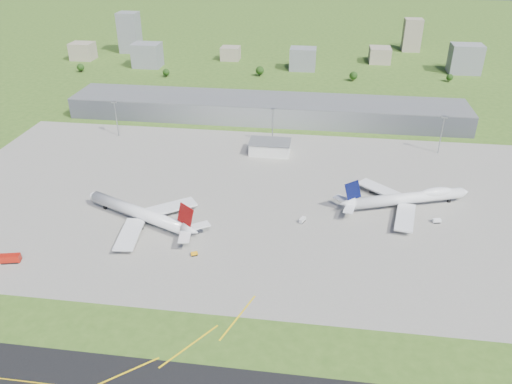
# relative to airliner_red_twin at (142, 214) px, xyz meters

# --- Properties ---
(ground) EXTENTS (1400.00, 1400.00, 0.00)m
(ground) POSITION_rel_airliner_red_twin_xyz_m (44.53, 144.29, -5.42)
(ground) COLOR #385A1C
(ground) RESTS_ON ground
(apron) EXTENTS (360.00, 190.00, 0.08)m
(apron) POSITION_rel_airliner_red_twin_xyz_m (54.53, 34.29, -5.38)
(apron) COLOR gray
(apron) RESTS_ON ground
(terminal) EXTENTS (300.00, 42.00, 15.00)m
(terminal) POSITION_rel_airliner_red_twin_xyz_m (44.53, 159.29, 2.08)
(terminal) COLOR gray
(terminal) RESTS_ON ground
(ops_building) EXTENTS (26.00, 16.00, 8.00)m
(ops_building) POSITION_rel_airliner_red_twin_xyz_m (54.53, 94.29, -1.42)
(ops_building) COLOR silver
(ops_building) RESTS_ON ground
(mast_west) EXTENTS (3.50, 2.00, 25.90)m
(mast_west) POSITION_rel_airliner_red_twin_xyz_m (-55.47, 109.29, 12.29)
(mast_west) COLOR gray
(mast_west) RESTS_ON ground
(mast_center) EXTENTS (3.50, 2.00, 25.90)m
(mast_center) POSITION_rel_airliner_red_twin_xyz_m (54.53, 109.29, 12.29)
(mast_center) COLOR gray
(mast_center) RESTS_ON ground
(mast_east) EXTENTS (3.50, 2.00, 25.90)m
(mast_east) POSITION_rel_airliner_red_twin_xyz_m (164.53, 109.29, 12.29)
(mast_east) COLOR gray
(mast_east) RESTS_ON ground
(airliner_red_twin) EXTENTS (70.07, 52.83, 20.34)m
(airliner_red_twin) POSITION_rel_airliner_red_twin_xyz_m (0.00, 0.00, 0.00)
(airliner_red_twin) COLOR white
(airliner_red_twin) RESTS_ON ground
(airliner_blue_quad) EXTENTS (71.81, 54.94, 19.36)m
(airliner_blue_quad) POSITION_rel_airliner_red_twin_xyz_m (135.46, 34.99, -0.04)
(airliner_blue_quad) COLOR white
(airliner_blue_quad) RESTS_ON ground
(fire_truck) EXTENTS (9.35, 5.21, 3.88)m
(fire_truck) POSITION_rel_airliner_red_twin_xyz_m (-48.00, -39.71, -3.49)
(fire_truck) COLOR #A5160B
(fire_truck) RESTS_ON ground
(tug_yellow) EXTENTS (3.58, 2.89, 1.60)m
(tug_yellow) POSITION_rel_airliner_red_twin_xyz_m (32.82, -23.53, -4.57)
(tug_yellow) COLOR #F7A40E
(tug_yellow) RESTS_ON ground
(van_white_near) EXTENTS (3.50, 4.84, 2.30)m
(van_white_near) POSITION_rel_airliner_red_twin_xyz_m (80.40, 11.90, -4.25)
(van_white_near) COLOR silver
(van_white_near) RESTS_ON ground
(van_white_far) EXTENTS (4.47, 2.78, 2.20)m
(van_white_far) POSITION_rel_airliner_red_twin_xyz_m (148.28, 20.53, -4.30)
(van_white_far) COLOR white
(van_white_far) RESTS_ON ground
(bldg_far_w) EXTENTS (24.00, 20.00, 18.00)m
(bldg_far_w) POSITION_rel_airliner_red_twin_xyz_m (-175.47, 314.29, 3.58)
(bldg_far_w) COLOR gray
(bldg_far_w) RESTS_ON ground
(bldg_w) EXTENTS (28.00, 22.00, 24.00)m
(bldg_w) POSITION_rel_airliner_red_twin_xyz_m (-95.47, 294.29, 6.58)
(bldg_w) COLOR slate
(bldg_w) RESTS_ON ground
(bldg_cw) EXTENTS (20.00, 18.00, 14.00)m
(bldg_cw) POSITION_rel_airliner_red_twin_xyz_m (-15.47, 334.29, 1.58)
(bldg_cw) COLOR gray
(bldg_cw) RESTS_ON ground
(bldg_c) EXTENTS (26.00, 20.00, 22.00)m
(bldg_c) POSITION_rel_airliner_red_twin_xyz_m (64.53, 304.29, 5.58)
(bldg_c) COLOR slate
(bldg_c) RESTS_ON ground
(bldg_ce) EXTENTS (22.00, 24.00, 16.00)m
(bldg_ce) POSITION_rel_airliner_red_twin_xyz_m (144.53, 344.29, 2.58)
(bldg_ce) COLOR gray
(bldg_ce) RESTS_ON ground
(bldg_e) EXTENTS (30.00, 22.00, 28.00)m
(bldg_e) POSITION_rel_airliner_red_twin_xyz_m (224.53, 314.29, 8.58)
(bldg_e) COLOR slate
(bldg_e) RESTS_ON ground
(bldg_tall_w) EXTENTS (22.00, 20.00, 44.00)m
(bldg_tall_w) POSITION_rel_airliner_red_twin_xyz_m (-135.47, 354.29, 16.58)
(bldg_tall_w) COLOR slate
(bldg_tall_w) RESTS_ON ground
(bldg_tall_e) EXTENTS (20.00, 18.00, 36.00)m
(bldg_tall_e) POSITION_rel_airliner_red_twin_xyz_m (184.53, 404.29, 12.58)
(bldg_tall_e) COLOR gray
(bldg_tall_e) RESTS_ON ground
(tree_far_w) EXTENTS (7.20, 7.20, 8.80)m
(tree_far_w) POSITION_rel_airliner_red_twin_xyz_m (-155.47, 264.29, -0.23)
(tree_far_w) COLOR #382314
(tree_far_w) RESTS_ON ground
(tree_w) EXTENTS (6.75, 6.75, 8.25)m
(tree_w) POSITION_rel_airliner_red_twin_xyz_m (-65.47, 259.29, -0.56)
(tree_w) COLOR #382314
(tree_w) RESTS_ON ground
(tree_c) EXTENTS (8.10, 8.10, 9.90)m
(tree_c) POSITION_rel_airliner_red_twin_xyz_m (24.53, 274.29, 0.42)
(tree_c) COLOR #382314
(tree_c) RESTS_ON ground
(tree_e) EXTENTS (7.65, 7.65, 9.35)m
(tree_e) POSITION_rel_airliner_red_twin_xyz_m (114.53, 269.29, 0.09)
(tree_e) COLOR #382314
(tree_e) RESTS_ON ground
(tree_far_e) EXTENTS (6.30, 6.30, 7.70)m
(tree_far_e) POSITION_rel_airliner_red_twin_xyz_m (204.53, 279.29, -0.88)
(tree_far_e) COLOR #382314
(tree_far_e) RESTS_ON ground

